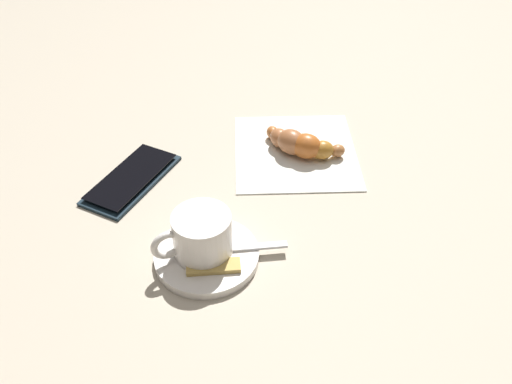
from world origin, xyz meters
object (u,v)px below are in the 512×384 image
sugar_packet (214,267)px  napkin (295,151)px  espresso_cup (201,235)px  croissant (300,144)px  teaspoon (211,250)px  saucer (207,256)px  cell_phone (131,178)px

sugar_packet → napkin: (-0.25, 0.06, -0.01)m
espresso_cup → croissant: (-0.22, 0.09, -0.02)m
sugar_packet → espresso_cup: bearing=114.3°
napkin → croissant: (0.01, 0.01, 0.02)m
teaspoon → saucer: bearing=-59.9°
saucer → espresso_cup: espresso_cup is taller
espresso_cup → teaspoon: bearing=104.3°
croissant → napkin: bearing=-133.1°
espresso_cup → croissant: size_ratio=0.68×
teaspoon → cell_phone: bearing=-129.6°
sugar_packet → napkin: bearing=60.6°
saucer → napkin: size_ratio=0.65×
cell_phone → sugar_packet: bearing=46.8°
espresso_cup → croissant: 0.24m
teaspoon → napkin: size_ratio=0.71×
croissant → cell_phone: (0.10, -0.22, -0.01)m
saucer → teaspoon: teaspoon is taller
espresso_cup → teaspoon: (-0.00, 0.01, -0.02)m
espresso_cup → cell_phone: espresso_cup is taller
teaspoon → sugar_packet: 0.03m
saucer → espresso_cup: (-0.00, -0.00, 0.03)m
espresso_cup → sugar_packet: size_ratio=1.41×
espresso_cup → teaspoon: espresso_cup is taller
espresso_cup → teaspoon: size_ratio=0.64×
sugar_packet → cell_phone: size_ratio=0.38×
sugar_packet → cell_phone: bearing=120.9°
saucer → napkin: 0.24m
espresso_cup → croissant: bearing=158.9°
saucer → sugar_packet: (0.02, 0.01, 0.01)m
saucer → croissant: size_ratio=0.97×
napkin → cell_phone: bearing=-62.8°
cell_phone → teaspoon: bearing=50.4°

